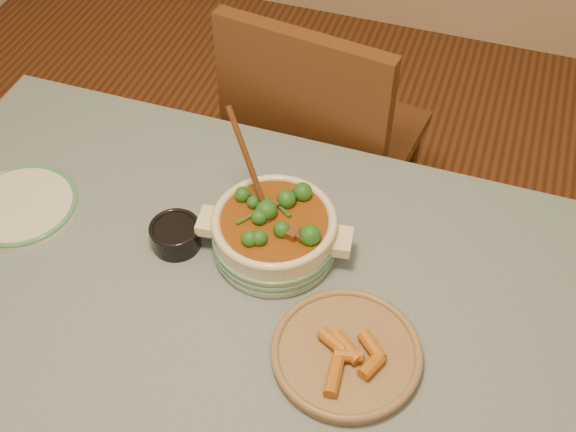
# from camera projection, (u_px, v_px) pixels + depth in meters

# --- Properties ---
(dining_table) EXTENTS (1.68, 1.08, 0.76)m
(dining_table) POSITION_uv_depth(u_px,v_px,m) (242.00, 339.00, 1.51)
(dining_table) COLOR brown
(dining_table) RESTS_ON floor
(stew_casserole) EXTENTS (0.33, 0.28, 0.31)m
(stew_casserole) POSITION_uv_depth(u_px,v_px,m) (274.00, 231.00, 1.50)
(stew_casserole) COLOR beige
(stew_casserole) RESTS_ON dining_table
(white_plate) EXTENTS (0.33, 0.33, 0.02)m
(white_plate) POSITION_uv_depth(u_px,v_px,m) (21.00, 206.00, 1.62)
(white_plate) COLOR white
(white_plate) RESTS_ON dining_table
(condiment_bowl) EXTENTS (0.12, 0.12, 0.06)m
(condiment_bowl) POSITION_uv_depth(u_px,v_px,m) (176.00, 234.00, 1.54)
(condiment_bowl) COLOR black
(condiment_bowl) RESTS_ON dining_table
(fried_plate) EXTENTS (0.33, 0.33, 0.05)m
(fried_plate) POSITION_uv_depth(u_px,v_px,m) (347.00, 352.00, 1.36)
(fried_plate) COLOR #9E7B57
(fried_plate) RESTS_ON dining_table
(chair_far) EXTENTS (0.53, 0.53, 1.00)m
(chair_far) POSITION_uv_depth(u_px,v_px,m) (319.00, 142.00, 2.06)
(chair_far) COLOR #522B19
(chair_far) RESTS_ON floor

